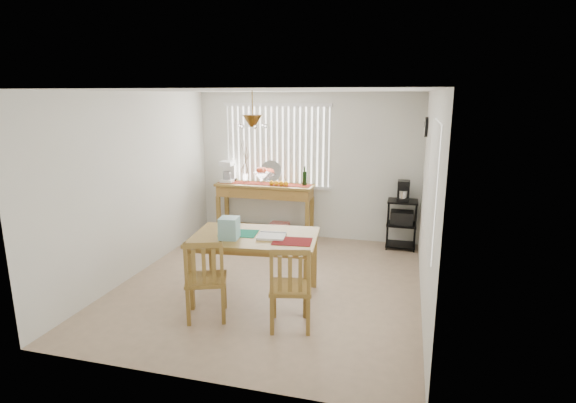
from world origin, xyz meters
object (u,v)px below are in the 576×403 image
(dining_table, at_px, (255,243))
(chair_left, at_px, (206,280))
(sideboard, at_px, (266,197))
(cart_items, at_px, (403,191))
(chair_right, at_px, (290,288))
(wire_cart, at_px, (402,220))

(dining_table, relative_size, chair_left, 1.67)
(sideboard, distance_m, chair_left, 3.14)
(dining_table, bearing_deg, sideboard, 104.63)
(sideboard, distance_m, cart_items, 2.41)
(cart_items, distance_m, chair_left, 3.83)
(cart_items, xyz_separation_m, chair_left, (-2.13, -3.15, -0.51))
(chair_left, bearing_deg, chair_right, 1.81)
(wire_cart, height_order, dining_table, wire_cart)
(sideboard, relative_size, dining_table, 1.07)
(cart_items, relative_size, chair_left, 0.35)
(cart_items, height_order, chair_left, cart_items)
(wire_cart, relative_size, cart_items, 2.43)
(chair_left, bearing_deg, wire_cart, 55.90)
(wire_cart, distance_m, dining_table, 3.03)
(cart_items, relative_size, dining_table, 0.21)
(cart_items, height_order, dining_table, cart_items)
(sideboard, bearing_deg, chair_right, -67.65)
(dining_table, relative_size, chair_right, 1.67)
(sideboard, xyz_separation_m, wire_cart, (2.40, 0.02, -0.25))
(sideboard, distance_m, chair_right, 3.35)
(cart_items, bearing_deg, sideboard, -179.34)
(wire_cart, height_order, cart_items, cart_items)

